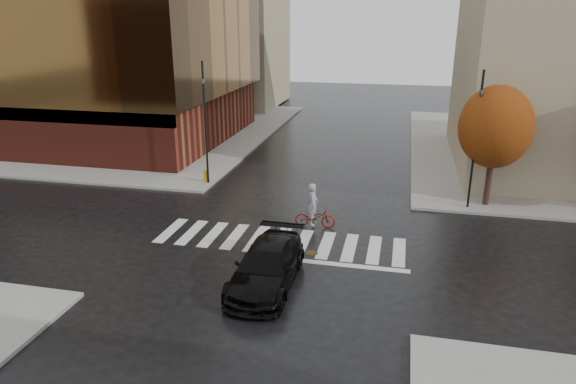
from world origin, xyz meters
name	(u,v)px	position (x,y,z in m)	size (l,w,h in m)	color
ground	(277,245)	(0.00, 0.00, 0.00)	(120.00, 120.00, 0.00)	black
sidewalk_nw	(111,129)	(-21.00, 21.00, 0.07)	(30.00, 30.00, 0.15)	gray
crosswalk	(280,241)	(0.00, 0.50, 0.01)	(12.00, 3.00, 0.01)	silver
office_glass	(69,37)	(-22.00, 17.99, 8.28)	(27.00, 19.00, 16.00)	maroon
building_nw_far	(218,14)	(-16.00, 37.00, 10.15)	(14.00, 12.00, 20.00)	gray
tree_ne_a	(496,127)	(10.00, 7.40, 4.46)	(3.80, 3.80, 6.50)	black
sedan	(267,266)	(0.50, -3.62, 0.80)	(2.25, 5.53, 1.60)	black
cyclist	(314,212)	(1.29, 2.50, 0.77)	(2.04, 0.82, 2.27)	maroon
traffic_light_nw	(205,115)	(-6.30, 7.65, 4.36)	(0.18, 0.15, 7.38)	black
traffic_light_ne	(477,132)	(9.00, 6.76, 4.31)	(0.16, 0.19, 7.31)	black
fire_hydrant	(206,175)	(-6.50, 7.76, 0.59)	(0.29, 0.29, 0.81)	#CB910B
manhole	(312,253)	(1.71, -0.47, 0.01)	(0.55, 0.55, 0.01)	#4F3A1C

